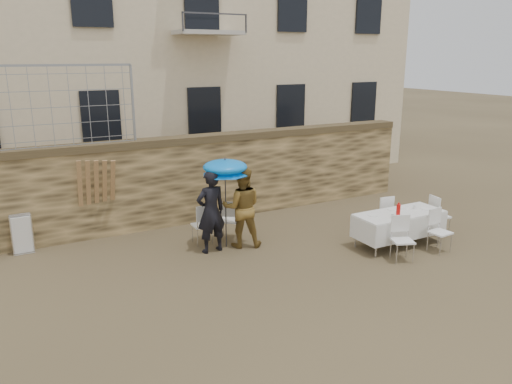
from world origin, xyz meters
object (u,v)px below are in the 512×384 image
banquet_table (400,214)px  table_chair_front_left (403,240)px  table_chair_back (382,214)px  table_chair_side (439,215)px  man_suit (211,212)px  chair_stack_right (22,233)px  umbrella (225,170)px  table_chair_front_right (440,231)px  couple_chair_right (230,219)px  woman_dress (242,207)px  couple_chair_left (202,224)px  soda_bottle (398,210)px

banquet_table → table_chair_front_left: table_chair_front_left is taller
table_chair_back → table_chair_side: size_ratio=1.00×
man_suit → chair_stack_right: bearing=-32.5°
umbrella → table_chair_front_right: 4.91m
couple_chair_right → banquet_table: (3.24, -2.17, 0.25)m
woman_dress → banquet_table: woman_dress is taller
man_suit → woman_dress: man_suit is taller
table_chair_front_left → man_suit: bearing=166.0°
man_suit → table_chair_side: 5.57m
table_chair_back → couple_chair_left: bearing=-12.1°
man_suit → table_chair_back: (4.14, -0.82, -0.45)m
table_chair_front_right → table_chair_back: bearing=96.0°
table_chair_side → umbrella: bearing=80.5°
banquet_table → table_chair_front_right: (0.50, -0.75, -0.25)m
couple_chair_right → table_chair_front_left: 3.93m
table_chair_front_left → table_chair_front_right: 1.10m
umbrella → couple_chair_left: umbrella is taller
table_chair_side → couple_chair_left: bearing=77.4°
table_chair_front_left → table_chair_side: (2.00, 0.85, 0.00)m
couple_chair_left → soda_bottle: bearing=148.7°
table_chair_back → banquet_table: bearing=82.2°
umbrella → chair_stack_right: umbrella is taller
banquet_table → chair_stack_right: chair_stack_right is taller
umbrella → table_chair_front_left: bearing=-40.0°
man_suit → woman_dress: size_ratio=1.01×
couple_chair_right → soda_bottle: soda_bottle is taller
man_suit → table_chair_side: bearing=158.9°
couple_chair_left → couple_chair_right: bearing=-179.5°
table_chair_front_left → chair_stack_right: bearing=170.1°
soda_bottle → table_chair_back: bearing=67.2°
man_suit → table_chair_front_left: bearing=139.4°
man_suit → table_chair_side: size_ratio=1.93×
man_suit → couple_chair_left: size_ratio=1.93×
umbrella → couple_chair_left: bearing=131.6°
umbrella → couple_chair_right: 1.42m
table_chair_side → table_chair_front_right: bearing=142.0°
woman_dress → umbrella: bearing=6.4°
couple_chair_left → banquet_table: 4.50m
woman_dress → chair_stack_right: bearing=-0.8°
couple_chair_right → table_chair_back: bearing=-167.1°
woman_dress → man_suit: bearing=22.4°
table_chair_front_right → table_chair_side: 1.24m
couple_chair_right → table_chair_front_right: 4.74m
woman_dress → table_chair_front_left: 3.53m
couple_chair_right → banquet_table: 3.90m
soda_bottle → table_chair_front_right: soda_bottle is taller
umbrella → table_chair_front_right: (4.04, -2.47, -1.31)m
umbrella → chair_stack_right: (-4.09, 1.80, -1.33)m
man_suit → table_chair_back: bearing=163.6°
woman_dress → couple_chair_right: 0.71m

